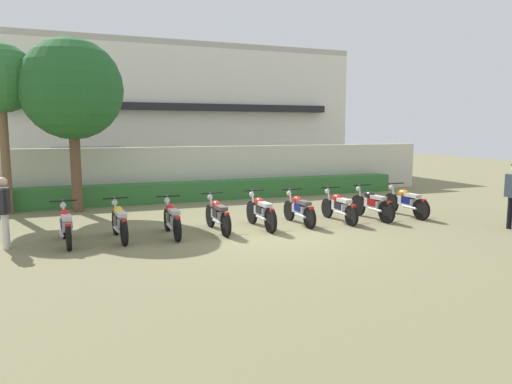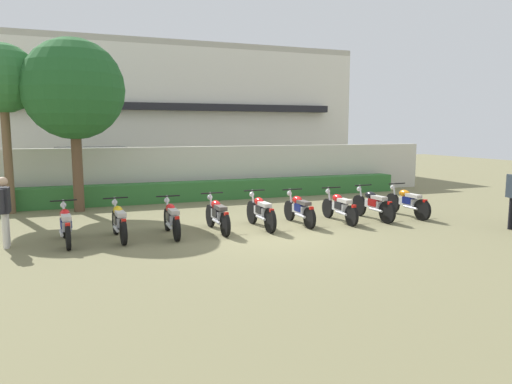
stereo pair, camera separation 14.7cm
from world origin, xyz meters
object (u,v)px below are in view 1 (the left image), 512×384
Objects in this scene: tree_far_side at (72,90)px; motorcycle_in_row_4 at (261,211)px; motorcycle_in_row_5 at (299,209)px; motorcycle_in_row_6 at (339,206)px; motorcycle_in_row_0 at (66,225)px; parked_car at (93,170)px; tree_near_inspector at (0,80)px; motorcycle_in_row_2 at (172,218)px; motorcycle_in_row_3 at (218,214)px; motorcycle_in_row_1 at (119,221)px; motorcycle_in_row_8 at (406,202)px; inspector_person at (4,207)px; motorcycle_in_row_7 at (372,204)px.

tree_far_side reaches higher than motorcycle_in_row_4.
motorcycle_in_row_5 is 1.24m from motorcycle_in_row_6.
motorcycle_in_row_6 is at bearing -93.12° from motorcycle_in_row_5.
motorcycle_in_row_4 is (4.82, 0.02, 0.01)m from motorcycle_in_row_0.
tree_near_inspector is (-2.68, -4.61, 3.16)m from parked_car.
motorcycle_in_row_6 is (4.79, 0.09, -0.00)m from motorcycle_in_row_2.
parked_car is 2.48× the size of motorcycle_in_row_3.
motorcycle_in_row_1 is 1.02× the size of motorcycle_in_row_5.
tree_far_side is 10.81m from motorcycle_in_row_8.
tree_near_inspector is 6.30m from motorcycle_in_row_0.
parked_car is at bearing 59.87° from tree_near_inspector.
motorcycle_in_row_3 is at bearing -53.50° from tree_far_side.
motorcycle_in_row_0 is (-0.98, -9.46, -0.49)m from parked_car.
motorcycle_in_row_1 and motorcycle_in_row_3 have the same top height.
motorcycle_in_row_6 is at bearing 87.75° from motorcycle_in_row_8.
motorcycle_in_row_2 is at bearing 88.92° from motorcycle_in_row_8.
motorcycle_in_row_0 is (1.70, -4.85, -3.65)m from tree_near_inspector.
motorcycle_in_row_2 is 7.10m from motorcycle_in_row_8.
motorcycle_in_row_0 reaches higher than motorcycle_in_row_5.
inspector_person is (-1.54, -4.41, -2.91)m from tree_far_side.
parked_car is at bearing 34.91° from motorcycle_in_row_7.
motorcycle_in_row_8 is at bearing -89.98° from motorcycle_in_row_6.
inspector_person is at bearing 83.92° from motorcycle_in_row_1.
tree_near_inspector is 2.72× the size of motorcycle_in_row_6.
parked_car is at bearing 14.41° from motorcycle_in_row_3.
motorcycle_in_row_7 is (1.09, -0.04, 0.02)m from motorcycle_in_row_6.
motorcycle_in_row_2 is at bearing 87.62° from motorcycle_in_row_7.
motorcycle_in_row_5 is 1.15× the size of inspector_person.
motorcycle_in_row_2 is 0.94× the size of motorcycle_in_row_4.
motorcycle_in_row_8 is at bearing -91.87° from motorcycle_in_row_5.
tree_far_side is 9.80m from motorcycle_in_row_7.
motorcycle_in_row_0 is 9.53m from motorcycle_in_row_8.
motorcycle_in_row_6 is at bearing -94.22° from motorcycle_in_row_0.
motorcycle_in_row_6 is 2.31m from motorcycle_in_row_8.
parked_car is at bearing 40.57° from motorcycle_in_row_8.
motorcycle_in_row_0 is 1.33m from inspector_person.
motorcycle_in_row_2 is 3.70m from inspector_person.
inspector_person reaches higher than motorcycle_in_row_3.
motorcycle_in_row_2 is at bearing -64.97° from tree_far_side.
motorcycle_in_row_5 is 0.95× the size of motorcycle_in_row_6.
motorcycle_in_row_3 is 2.37m from motorcycle_in_row_5.
motorcycle_in_row_1 is at bearing 91.03° from motorcycle_in_row_6.
motorcycle_in_row_6 is 1.21× the size of inspector_person.
motorcycle_in_row_3 reaches higher than motorcycle_in_row_5.
motorcycle_in_row_7 is (8.01, -4.51, -3.38)m from tree_far_side.
motorcycle_in_row_4 is 1.01× the size of motorcycle_in_row_6.
motorcycle_in_row_4 is 0.98× the size of motorcycle_in_row_8.
tree_far_side is at bearing -104.60° from parked_car.
motorcycle_in_row_8 is 1.25× the size of inspector_person.
tree_near_inspector is at bearing -126.94° from parked_car.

